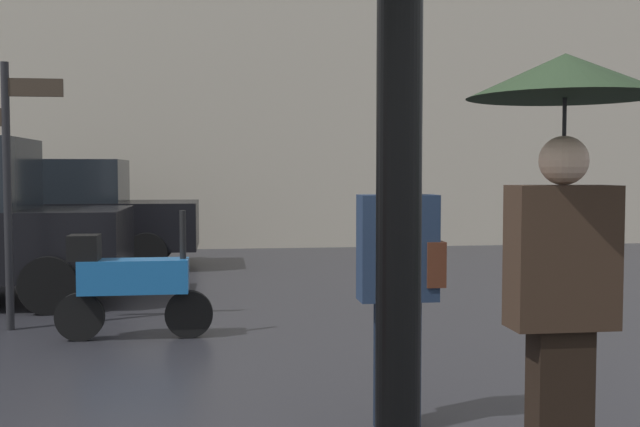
% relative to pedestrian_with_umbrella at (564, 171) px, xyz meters
% --- Properties ---
extents(pedestrian_with_umbrella, '(0.93, 0.93, 2.17)m').
position_rel_pedestrian_with_umbrella_xyz_m(pedestrian_with_umbrella, '(0.00, 0.00, 0.00)').
color(pedestrian_with_umbrella, black).
rests_on(pedestrian_with_umbrella, ground).
extents(pedestrian_with_bag, '(0.52, 0.24, 1.69)m').
position_rel_pedestrian_with_umbrella_xyz_m(pedestrian_with_bag, '(-0.53, 1.11, -0.65)').
color(pedestrian_with_bag, black).
rests_on(pedestrian_with_bag, ground).
extents(parked_scooter, '(1.48, 0.32, 1.23)m').
position_rel_pedestrian_with_umbrella_xyz_m(parked_scooter, '(-2.50, 3.90, -1.05)').
color(parked_scooter, black).
rests_on(parked_scooter, ground).
extents(parked_car_right, '(4.37, 1.85, 1.80)m').
position_rel_pedestrian_with_umbrella_xyz_m(parked_car_right, '(-4.27, 9.45, -0.69)').
color(parked_car_right, black).
rests_on(parked_car_right, ground).
extents(street_signpost, '(1.08, 0.08, 2.70)m').
position_rel_pedestrian_with_umbrella_xyz_m(street_signpost, '(-3.75, 4.50, 0.03)').
color(street_signpost, black).
rests_on(street_signpost, ground).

